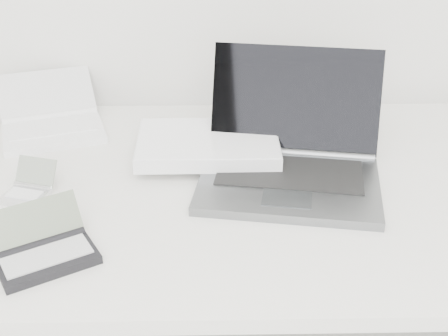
{
  "coord_description": "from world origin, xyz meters",
  "views": [
    {
      "loc": [
        -0.05,
        0.45,
        1.4
      ],
      "look_at": [
        -0.03,
        1.51,
        0.79
      ],
      "focal_mm": 50.0,
      "sensor_mm": 36.0,
      "label": 1
    }
  ],
  "objects_px": {
    "desk": "(238,202)",
    "netbook_open_white": "(52,121)",
    "palmtop_charcoal": "(44,251)",
    "laptop_large": "(254,153)"
  },
  "relations": [
    {
      "from": "desk",
      "to": "netbook_open_white",
      "type": "distance_m",
      "value": 0.52
    },
    {
      "from": "palmtop_charcoal",
      "to": "laptop_large",
      "type": "bearing_deg",
      "value": 9.87
    },
    {
      "from": "desk",
      "to": "laptop_large",
      "type": "height_order",
      "value": "laptop_large"
    },
    {
      "from": "desk",
      "to": "netbook_open_white",
      "type": "xyz_separation_m",
      "value": [
        -0.44,
        0.27,
        0.07
      ]
    },
    {
      "from": "netbook_open_white",
      "to": "palmtop_charcoal",
      "type": "bearing_deg",
      "value": -96.31
    },
    {
      "from": "netbook_open_white",
      "to": "palmtop_charcoal",
      "type": "xyz_separation_m",
      "value": [
        0.1,
        -0.51,
        -0.0
      ]
    },
    {
      "from": "desk",
      "to": "laptop_large",
      "type": "distance_m",
      "value": 0.11
    },
    {
      "from": "laptop_large",
      "to": "netbook_open_white",
      "type": "xyz_separation_m",
      "value": [
        -0.48,
        0.2,
        -0.02
      ]
    },
    {
      "from": "desk",
      "to": "palmtop_charcoal",
      "type": "bearing_deg",
      "value": -144.28
    },
    {
      "from": "laptop_large",
      "to": "palmtop_charcoal",
      "type": "bearing_deg",
      "value": -131.41
    }
  ]
}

